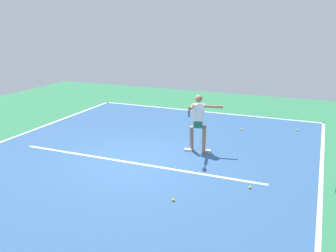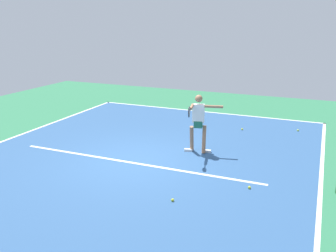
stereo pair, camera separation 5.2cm
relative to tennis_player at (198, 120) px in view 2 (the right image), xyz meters
The scene contains 12 objects.
ground_plane 2.13m from the tennis_player, 44.53° to the left, with size 21.33×21.33×0.00m, color #2D754C.
court_surface 2.13m from the tennis_player, 44.53° to the left, with size 9.63×12.48×0.00m, color #2D5484.
court_line_baseline_near 5.14m from the tennis_player, 74.52° to the right, with size 9.63×0.10×0.01m, color white.
court_line_sideline_left 3.80m from the tennis_player, 158.80° to the left, with size 0.10×12.48×0.01m, color white.
court_line_sideline_right 6.33m from the tennis_player, 12.24° to the left, with size 0.10×12.48×0.01m, color white.
court_line_service 2.25m from the tennis_player, 48.28° to the left, with size 7.22×0.10×0.01m, color white.
court_line_centre_mark 4.96m from the tennis_player, 73.89° to the right, with size 0.10×0.30×0.01m, color white.
tennis_player is the anchor object (origin of this frame).
tennis_ball_by_sideline 3.03m from the tennis_player, 104.69° to the right, with size 0.07×0.07×0.07m, color yellow.
tennis_ball_centre_court 4.38m from the tennis_player, 127.01° to the right, with size 0.07×0.07×0.07m, color #C6E53D.
tennis_ball_far_corner 2.84m from the tennis_player, 135.26° to the left, with size 0.07×0.07×0.07m, color yellow.
tennis_ball_near_service_line 3.33m from the tennis_player, 98.83° to the left, with size 0.07×0.07×0.07m, color yellow.
Camera 2 is at (-4.56, 8.49, 3.77)m, focal length 39.47 mm.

